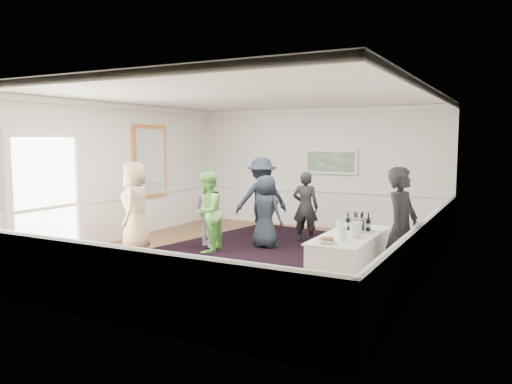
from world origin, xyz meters
The scene contains 23 objects.
floor centered at (0.00, 0.00, 0.00)m, with size 8.00×8.00×0.00m, color brown.
ceiling centered at (0.00, 0.00, 3.20)m, with size 7.00×8.00×0.02m, color white.
wall_left centered at (-3.50, 0.00, 1.60)m, with size 0.02×8.00×3.20m, color white.
wall_right centered at (3.50, 0.00, 1.60)m, with size 0.02×8.00×3.20m, color white.
wall_back centered at (0.00, 4.00, 1.60)m, with size 7.00×0.02×3.20m, color white.
wall_front centered at (0.00, -4.00, 1.60)m, with size 7.00×0.02×3.20m, color white.
wainscoting centered at (0.00, 0.00, 0.50)m, with size 7.00×8.00×1.00m, color white, non-canonical shape.
mirror centered at (-3.45, 1.30, 1.80)m, with size 0.05×1.25×1.85m.
doorway centered at (-3.45, -1.90, 1.42)m, with size 0.10×1.78×2.56m.
landscape_painting centered at (0.40, 3.95, 1.78)m, with size 1.44×0.06×0.66m.
area_rug centered at (-0.12, 1.10, 0.01)m, with size 3.55×4.66×0.02m, color black.
serving_table centered at (2.48, -0.99, 0.43)m, with size 0.81×2.11×0.85m.
bartender centered at (3.20, -0.65, 0.96)m, with size 0.70×0.46×1.93m, color black.
guest_tan centered at (-2.33, -0.56, 0.95)m, with size 0.93×0.60×1.90m, color tan.
guest_green centered at (-0.92, 0.05, 0.85)m, with size 0.82×0.64×1.69m, color #68C44E.
guest_lilac centered at (-1.17, 0.48, 0.82)m, with size 0.96×0.40×1.63m, color white.
guest_dark_a centered at (-0.59, 1.88, 0.97)m, with size 1.25×0.72×1.93m, color #1D2431.
guest_dark_b centered at (0.51, 1.94, 0.82)m, with size 0.60×0.39×1.64m, color black.
guest_navy centered at (-0.03, 1.01, 0.79)m, with size 0.78×0.51×1.59m, color #1D2431.
wine_bottles centered at (2.50, -0.53, 1.01)m, with size 0.40×0.29×0.31m.
juice_pitchers centered at (2.49, -1.23, 0.97)m, with size 0.41×0.59×0.24m.
ice_bucket centered at (2.54, -0.78, 0.97)m, with size 0.26×0.26×0.24m, color silver.
nut_bowl centered at (2.37, -1.78, 0.89)m, with size 0.28×0.28×0.08m.
Camera 1 is at (4.80, -8.59, 2.35)m, focal length 35.00 mm.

